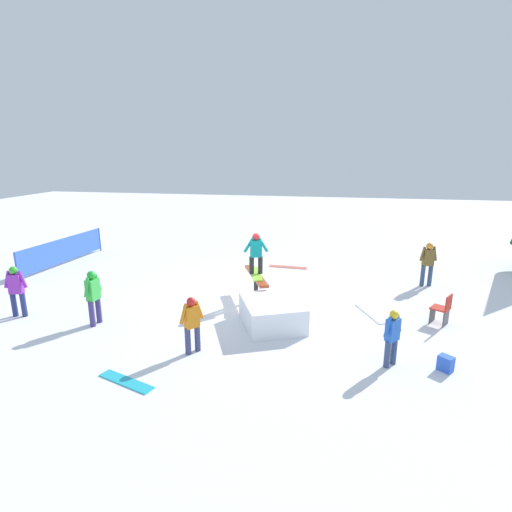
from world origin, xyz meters
name	(u,v)px	position (x,y,z in m)	size (l,w,h in m)	color
ground_plane	(256,300)	(0.00, 0.00, 0.00)	(60.00, 60.00, 0.00)	white
rail_feature	(256,279)	(0.00, 0.00, 0.71)	(2.16, 1.15, 0.85)	black
snow_kicker_ramp	(272,313)	(-1.81, -0.79, 0.35)	(1.80, 1.50, 0.70)	white
main_rider_on_rail	(256,254)	(0.00, 0.00, 1.50)	(1.43, 0.77, 1.33)	#8ED434
bystander_orange	(192,322)	(-3.66, 0.81, 0.77)	(0.52, 0.48, 1.38)	navy
bystander_purple	(16,289)	(-2.58, 6.43, 0.84)	(0.27, 0.67, 1.49)	navy
bystander_green	(93,295)	(-2.66, 3.96, 0.86)	(0.68, 0.25, 1.53)	#3E3473
bystander_blue	(392,335)	(-3.41, -3.68, 0.73)	(0.49, 0.46, 1.31)	navy
bystander_brown	(428,262)	(2.46, -5.62, 0.88)	(0.29, 0.63, 1.56)	navy
loose_snowboard_white	(371,314)	(-0.52, -3.52, 0.01)	(1.48, 0.28, 0.02)	white
loose_snowboard_cyan	(126,381)	(-5.13, 1.75, 0.01)	(1.35, 0.28, 0.02)	#22ADC8
loose_snowboard_coral	(288,267)	(3.84, -0.60, 0.01)	(1.55, 0.28, 0.02)	#E76957
folding_chair	(442,310)	(-0.89, -5.33, 0.41)	(0.61, 0.61, 0.88)	#3F3F44
backpack_on_snow	(446,363)	(-3.41, -4.84, 0.17)	(0.30, 0.22, 0.34)	blue
safety_fence	(63,250)	(2.55, 8.68, 0.60)	(4.86, 0.41, 1.10)	blue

